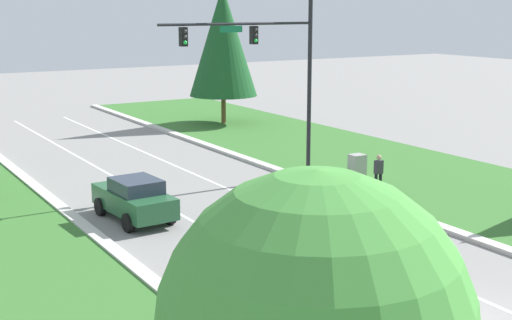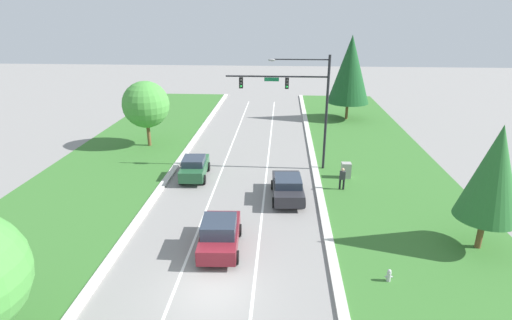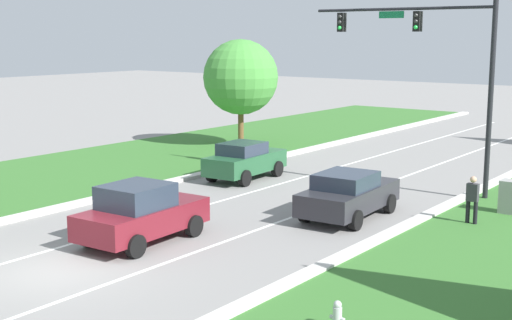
{
  "view_description": "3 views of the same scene",
  "coord_description": "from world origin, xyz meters",
  "px_view_note": "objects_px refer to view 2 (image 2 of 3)",
  "views": [
    {
      "loc": [
        -13.4,
        -12.13,
        8.06
      ],
      "look_at": [
        1.63,
        12.51,
        1.86
      ],
      "focal_mm": 50.0,
      "sensor_mm": 36.0,
      "label": 1
    },
    {
      "loc": [
        2.91,
        -14.85,
        11.91
      ],
      "look_at": [
        1.11,
        12.09,
        1.84
      ],
      "focal_mm": 28.0,
      "sensor_mm": 36.0,
      "label": 2
    },
    {
      "loc": [
        15.33,
        -11.61,
        6.3
      ],
      "look_at": [
        -1.0,
        10.22,
        1.52
      ],
      "focal_mm": 50.0,
      "sensor_mm": 36.0,
      "label": 3
    }
  ],
  "objects_px": {
    "conifer_near_right_tree": "(350,69)",
    "forest_sedan": "(194,167)",
    "utility_cabinet": "(346,171)",
    "oak_near_left_tree": "(146,105)",
    "pedestrian": "(342,178)",
    "conifer_far_right_tree": "(494,173)",
    "burgundy_sedan": "(220,234)",
    "fire_hydrant": "(389,276)",
    "charcoal_sedan": "(288,187)",
    "traffic_signal_mast": "(300,96)"
  },
  "relations": [
    {
      "from": "burgundy_sedan",
      "to": "fire_hydrant",
      "type": "bearing_deg",
      "value": -18.04
    },
    {
      "from": "conifer_far_right_tree",
      "to": "pedestrian",
      "type": "bearing_deg",
      "value": 131.89
    },
    {
      "from": "conifer_far_right_tree",
      "to": "forest_sedan",
      "type": "bearing_deg",
      "value": 153.29
    },
    {
      "from": "oak_near_left_tree",
      "to": "conifer_far_right_tree",
      "type": "relative_size",
      "value": 0.89
    },
    {
      "from": "burgundy_sedan",
      "to": "fire_hydrant",
      "type": "xyz_separation_m",
      "value": [
        8.27,
        -2.23,
        -0.57
      ]
    },
    {
      "from": "fire_hydrant",
      "to": "conifer_near_right_tree",
      "type": "bearing_deg",
      "value": 85.5
    },
    {
      "from": "burgundy_sedan",
      "to": "charcoal_sedan",
      "type": "xyz_separation_m",
      "value": [
        3.61,
        6.44,
        -0.07
      ]
    },
    {
      "from": "conifer_near_right_tree",
      "to": "charcoal_sedan",
      "type": "bearing_deg",
      "value": -108.05
    },
    {
      "from": "fire_hydrant",
      "to": "utility_cabinet",
      "type": "bearing_deg",
      "value": 91.03
    },
    {
      "from": "pedestrian",
      "to": "conifer_far_right_tree",
      "type": "xyz_separation_m",
      "value": [
        6.28,
        -7.0,
        3.43
      ]
    },
    {
      "from": "burgundy_sedan",
      "to": "conifer_near_right_tree",
      "type": "bearing_deg",
      "value": 66.26
    },
    {
      "from": "pedestrian",
      "to": "oak_near_left_tree",
      "type": "bearing_deg",
      "value": -28.13
    },
    {
      "from": "utility_cabinet",
      "to": "oak_near_left_tree",
      "type": "height_order",
      "value": "oak_near_left_tree"
    },
    {
      "from": "utility_cabinet",
      "to": "oak_near_left_tree",
      "type": "xyz_separation_m",
      "value": [
        -17.3,
        6.63,
        3.35
      ]
    },
    {
      "from": "burgundy_sedan",
      "to": "conifer_far_right_tree",
      "type": "relative_size",
      "value": 0.64
    },
    {
      "from": "charcoal_sedan",
      "to": "fire_hydrant",
      "type": "distance_m",
      "value": 9.86
    },
    {
      "from": "conifer_near_right_tree",
      "to": "oak_near_left_tree",
      "type": "relative_size",
      "value": 1.57
    },
    {
      "from": "burgundy_sedan",
      "to": "utility_cabinet",
      "type": "bearing_deg",
      "value": 48.77
    },
    {
      "from": "forest_sedan",
      "to": "oak_near_left_tree",
      "type": "bearing_deg",
      "value": 125.74
    },
    {
      "from": "charcoal_sedan",
      "to": "utility_cabinet",
      "type": "height_order",
      "value": "charcoal_sedan"
    },
    {
      "from": "forest_sedan",
      "to": "charcoal_sedan",
      "type": "relative_size",
      "value": 0.93
    },
    {
      "from": "conifer_near_right_tree",
      "to": "conifer_far_right_tree",
      "type": "height_order",
      "value": "conifer_near_right_tree"
    },
    {
      "from": "fire_hydrant",
      "to": "oak_near_left_tree",
      "type": "relative_size",
      "value": 0.11
    },
    {
      "from": "forest_sedan",
      "to": "conifer_far_right_tree",
      "type": "bearing_deg",
      "value": -30.05
    },
    {
      "from": "conifer_near_right_tree",
      "to": "forest_sedan",
      "type": "bearing_deg",
      "value": -127.35
    },
    {
      "from": "fire_hydrant",
      "to": "oak_near_left_tree",
      "type": "height_order",
      "value": "oak_near_left_tree"
    },
    {
      "from": "forest_sedan",
      "to": "utility_cabinet",
      "type": "distance_m",
      "value": 11.47
    },
    {
      "from": "traffic_signal_mast",
      "to": "fire_hydrant",
      "type": "height_order",
      "value": "traffic_signal_mast"
    },
    {
      "from": "pedestrian",
      "to": "conifer_near_right_tree",
      "type": "relative_size",
      "value": 0.18
    },
    {
      "from": "forest_sedan",
      "to": "fire_hydrant",
      "type": "xyz_separation_m",
      "value": [
        11.68,
        -11.85,
        -0.51
      ]
    },
    {
      "from": "traffic_signal_mast",
      "to": "utility_cabinet",
      "type": "height_order",
      "value": "traffic_signal_mast"
    },
    {
      "from": "utility_cabinet",
      "to": "pedestrian",
      "type": "relative_size",
      "value": 0.74
    },
    {
      "from": "burgundy_sedan",
      "to": "conifer_near_right_tree",
      "type": "distance_m",
      "value": 30.39
    },
    {
      "from": "utility_cabinet",
      "to": "pedestrian",
      "type": "xyz_separation_m",
      "value": [
        -0.6,
        -2.2,
        0.31
      ]
    },
    {
      "from": "traffic_signal_mast",
      "to": "conifer_far_right_tree",
      "type": "distance_m",
      "value": 14.51
    },
    {
      "from": "pedestrian",
      "to": "conifer_near_right_tree",
      "type": "xyz_separation_m",
      "value": [
        3.2,
        20.05,
        4.85
      ]
    },
    {
      "from": "burgundy_sedan",
      "to": "oak_near_left_tree",
      "type": "relative_size",
      "value": 0.72
    },
    {
      "from": "charcoal_sedan",
      "to": "traffic_signal_mast",
      "type": "bearing_deg",
      "value": 78.28
    },
    {
      "from": "pedestrian",
      "to": "forest_sedan",
      "type": "bearing_deg",
      "value": -8.78
    },
    {
      "from": "charcoal_sedan",
      "to": "oak_near_left_tree",
      "type": "relative_size",
      "value": 0.76
    },
    {
      "from": "traffic_signal_mast",
      "to": "oak_near_left_tree",
      "type": "bearing_deg",
      "value": 160.69
    },
    {
      "from": "utility_cabinet",
      "to": "conifer_far_right_tree",
      "type": "relative_size",
      "value": 0.18
    },
    {
      "from": "burgundy_sedan",
      "to": "oak_near_left_tree",
      "type": "xyz_separation_m",
      "value": [
        -9.25,
        16.82,
        3.06
      ]
    },
    {
      "from": "pedestrian",
      "to": "conifer_near_right_tree",
      "type": "distance_m",
      "value": 20.87
    },
    {
      "from": "forest_sedan",
      "to": "charcoal_sedan",
      "type": "xyz_separation_m",
      "value": [
        7.02,
        -3.18,
        -0.02
      ]
    },
    {
      "from": "charcoal_sedan",
      "to": "conifer_near_right_tree",
      "type": "xyz_separation_m",
      "value": [
        7.04,
        21.61,
        4.95
      ]
    },
    {
      "from": "fire_hydrant",
      "to": "oak_near_left_tree",
      "type": "distance_m",
      "value": 26.14
    },
    {
      "from": "traffic_signal_mast",
      "to": "pedestrian",
      "type": "height_order",
      "value": "traffic_signal_mast"
    },
    {
      "from": "forest_sedan",
      "to": "fire_hydrant",
      "type": "distance_m",
      "value": 16.65
    },
    {
      "from": "conifer_far_right_tree",
      "to": "burgundy_sedan",
      "type": "bearing_deg",
      "value": -175.85
    }
  ]
}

